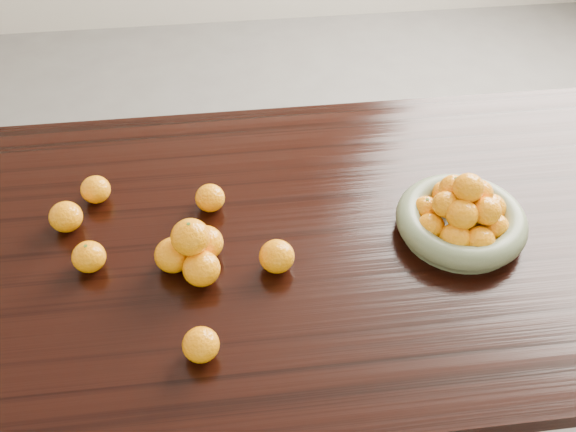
{
  "coord_description": "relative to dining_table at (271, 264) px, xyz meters",
  "views": [
    {
      "loc": [
        -0.08,
        -1.0,
        1.78
      ],
      "look_at": [
        0.04,
        -0.02,
        0.83
      ],
      "focal_mm": 40.0,
      "sensor_mm": 36.0,
      "label": 1
    }
  ],
  "objects": [
    {
      "name": "ground",
      "position": [
        0.0,
        0.0,
        -0.66
      ],
      "size": [
        5.0,
        5.0,
        0.0
      ],
      "primitive_type": "plane",
      "color": "#5E5C59",
      "rests_on": "ground"
    },
    {
      "name": "loose_orange_4",
      "position": [
        -0.39,
        0.17,
        0.12
      ],
      "size": [
        0.07,
        0.07,
        0.06
      ],
      "primitive_type": "ellipsoid",
      "color": "#FF9C07",
      "rests_on": "dining_table"
    },
    {
      "name": "loose_orange_5",
      "position": [
        -0.13,
        0.11,
        0.12
      ],
      "size": [
        0.07,
        0.07,
        0.06
      ],
      "primitive_type": "ellipsoid",
      "color": "#FF9C07",
      "rests_on": "dining_table"
    },
    {
      "name": "dining_table",
      "position": [
        0.0,
        0.0,
        0.0
      ],
      "size": [
        2.0,
        1.0,
        0.75
      ],
      "color": "black",
      "rests_on": "ground"
    },
    {
      "name": "loose_orange_1",
      "position": [
        -0.16,
        -0.29,
        0.12
      ],
      "size": [
        0.07,
        0.07,
        0.07
      ],
      "primitive_type": "ellipsoid",
      "color": "#FF9C07",
      "rests_on": "dining_table"
    },
    {
      "name": "loose_orange_3",
      "position": [
        -0.45,
        0.08,
        0.12
      ],
      "size": [
        0.07,
        0.07,
        0.07
      ],
      "primitive_type": "ellipsoid",
      "color": "#FF9C07",
      "rests_on": "dining_table"
    },
    {
      "name": "fruit_bowl",
      "position": [
        0.43,
        -0.03,
        0.13
      ],
      "size": [
        0.29,
        0.29,
        0.16
      ],
      "rotation": [
        0.0,
        0.0,
        0.05
      ],
      "color": "#6E7A59",
      "rests_on": "dining_table"
    },
    {
      "name": "loose_orange_2",
      "position": [
        0.01,
        -0.09,
        0.12
      ],
      "size": [
        0.08,
        0.08,
        0.07
      ],
      "primitive_type": "ellipsoid",
      "color": "#FF9C07",
      "rests_on": "dining_table"
    },
    {
      "name": "orange_pyramid",
      "position": [
        -0.17,
        -0.07,
        0.14
      ],
      "size": [
        0.15,
        0.15,
        0.13
      ],
      "rotation": [
        0.0,
        0.0,
        0.4
      ],
      "color": "#FF9C07",
      "rests_on": "dining_table"
    },
    {
      "name": "loose_orange_0",
      "position": [
        -0.39,
        -0.05,
        0.12
      ],
      "size": [
        0.07,
        0.07,
        0.07
      ],
      "primitive_type": "ellipsoid",
      "color": "#FF9C07",
      "rests_on": "dining_table"
    }
  ]
}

